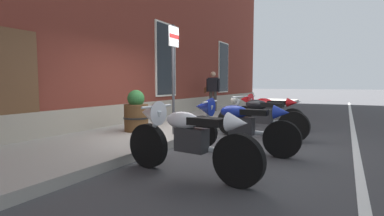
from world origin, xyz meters
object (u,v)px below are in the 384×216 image
Objects in this scene: motorcycle_black_naked at (259,118)px; parking_sign at (173,64)px; pedestrian_dark_jacket at (213,89)px; motorcycle_red_sport at (264,110)px; barrel_planter at (136,113)px; motorcycle_white_sport at (184,136)px; motorcycle_blue_sport at (235,123)px.

parking_sign is at bearing 127.17° from motorcycle_black_naked.
parking_sign reaches higher than motorcycle_black_naked.
motorcycle_black_naked is at bearing -143.62° from pedestrian_dark_jacket.
parking_sign reaches higher than motorcycle_red_sport.
motorcycle_white_sport is at bearing -128.06° from barrel_planter.
motorcycle_red_sport is at bearing 4.10° from motorcycle_blue_sport.
motorcycle_white_sport is 0.99× the size of motorcycle_black_naked.
motorcycle_blue_sport is at bearing -175.90° from motorcycle_red_sport.
motorcycle_blue_sport is at bearing -5.59° from motorcycle_white_sport.
barrel_planter reaches higher than motorcycle_white_sport.
motorcycle_black_naked is 0.92× the size of parking_sign.
motorcycle_white_sport is 2.23× the size of barrel_planter.
motorcycle_black_naked is at bearing -1.53° from motorcycle_blue_sport.
pedestrian_dark_jacket reaches higher than barrel_planter.
barrel_planter is (-1.28, 2.59, 0.09)m from motorcycle_black_naked.
motorcycle_red_sport is at bearing 9.94° from motorcycle_black_naked.
motorcycle_white_sport is at bearing 174.41° from motorcycle_blue_sport.
motorcycle_blue_sport is 1.35× the size of pedestrian_dark_jacket.
pedestrian_dark_jacket reaches higher than motorcycle_black_naked.
pedestrian_dark_jacket is (5.74, 3.04, 0.51)m from motorcycle_blue_sport.
parking_sign is at bearing -85.92° from barrel_planter.
motorcycle_red_sport is 3.95m from pedestrian_dark_jacket.
pedestrian_dark_jacket is (4.19, 3.08, 0.57)m from motorcycle_black_naked.
motorcycle_black_naked is 2.33m from parking_sign.
motorcycle_white_sport is 1.06× the size of motorcycle_red_sport.
motorcycle_blue_sport reaches higher than motorcycle_black_naked.
parking_sign reaches higher than pedestrian_dark_jacket.
parking_sign is at bearing -164.50° from pedestrian_dark_jacket.
parking_sign is (0.35, 1.55, 1.15)m from motorcycle_blue_sport.
motorcycle_white_sport is at bearing -158.53° from pedestrian_dark_jacket.
motorcycle_black_naked is (3.15, -0.20, -0.07)m from motorcycle_white_sport.
motorcycle_blue_sport is 1.07× the size of motorcycle_red_sport.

